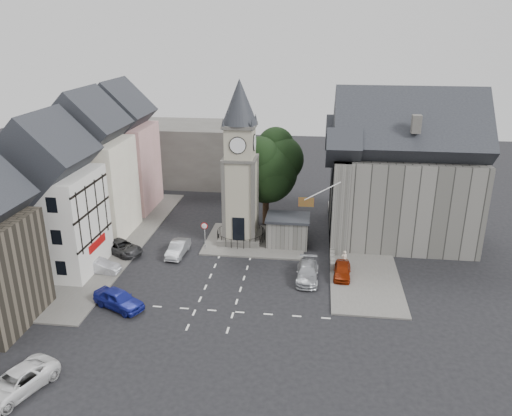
# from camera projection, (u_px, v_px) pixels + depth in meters

# --- Properties ---
(ground) EXTENTS (120.00, 120.00, 0.00)m
(ground) POSITION_uv_depth(u_px,v_px,m) (227.00, 277.00, 43.86)
(ground) COLOR black
(ground) RESTS_ON ground
(pavement_west) EXTENTS (6.00, 30.00, 0.14)m
(pavement_west) POSITION_uv_depth(u_px,v_px,m) (117.00, 241.00, 50.90)
(pavement_west) COLOR #595651
(pavement_west) RESTS_ON ground
(pavement_east) EXTENTS (6.00, 26.00, 0.14)m
(pavement_east) POSITION_uv_depth(u_px,v_px,m) (360.00, 246.00, 49.87)
(pavement_east) COLOR #595651
(pavement_east) RESTS_ON ground
(central_island) EXTENTS (10.00, 8.00, 0.16)m
(central_island) POSITION_uv_depth(u_px,v_px,m) (256.00, 240.00, 51.10)
(central_island) COLOR #595651
(central_island) RESTS_ON ground
(road_markings) EXTENTS (20.00, 8.00, 0.01)m
(road_markings) POSITION_uv_depth(u_px,v_px,m) (214.00, 311.00, 38.74)
(road_markings) COLOR silver
(road_markings) RESTS_ON ground
(clock_tower) EXTENTS (4.86, 4.86, 16.25)m
(clock_tower) POSITION_uv_depth(u_px,v_px,m) (240.00, 164.00, 48.48)
(clock_tower) COLOR #4C4944
(clock_tower) RESTS_ON ground
(stone_shelter) EXTENTS (4.30, 3.30, 3.08)m
(stone_shelter) POSITION_uv_depth(u_px,v_px,m) (288.00, 231.00, 49.74)
(stone_shelter) COLOR #56554F
(stone_shelter) RESTS_ON ground
(town_tree) EXTENTS (7.20, 7.20, 10.80)m
(town_tree) POSITION_uv_depth(u_px,v_px,m) (266.00, 163.00, 53.31)
(town_tree) COLOR black
(town_tree) RESTS_ON ground
(warning_sign_post) EXTENTS (0.70, 0.19, 2.85)m
(warning_sign_post) POSITION_uv_depth(u_px,v_px,m) (204.00, 230.00, 48.59)
(warning_sign_post) COLOR black
(warning_sign_post) RESTS_ON ground
(terrace_pink) EXTENTS (8.10, 7.60, 12.80)m
(terrace_pink) POSITION_uv_depth(u_px,v_px,m) (120.00, 155.00, 58.30)
(terrace_pink) COLOR tan
(terrace_pink) RESTS_ON ground
(terrace_cream) EXTENTS (8.10, 7.60, 12.80)m
(terrace_cream) POSITION_uv_depth(u_px,v_px,m) (90.00, 174.00, 50.85)
(terrace_cream) COLOR beige
(terrace_cream) RESTS_ON ground
(terrace_tudor) EXTENTS (8.10, 7.60, 12.00)m
(terrace_tudor) POSITION_uv_depth(u_px,v_px,m) (51.00, 204.00, 43.55)
(terrace_tudor) COLOR silver
(terrace_tudor) RESTS_ON ground
(backdrop_west) EXTENTS (20.00, 10.00, 8.00)m
(backdrop_west) POSITION_uv_depth(u_px,v_px,m) (178.00, 152.00, 69.95)
(backdrop_west) COLOR #4C4944
(backdrop_west) RESTS_ON ground
(east_building) EXTENTS (14.40, 11.40, 12.60)m
(east_building) POSITION_uv_depth(u_px,v_px,m) (398.00, 179.00, 50.09)
(east_building) COLOR #56554F
(east_building) RESTS_ON ground
(east_boundary_wall) EXTENTS (0.40, 16.00, 0.90)m
(east_boundary_wall) POSITION_uv_depth(u_px,v_px,m) (331.00, 233.00, 51.93)
(east_boundary_wall) COLOR #56554F
(east_boundary_wall) RESTS_ON ground
(flagpole) EXTENTS (3.68, 0.10, 2.74)m
(flagpole) POSITION_uv_depth(u_px,v_px,m) (322.00, 191.00, 44.21)
(flagpole) COLOR white
(flagpole) RESTS_ON ground
(car_west_blue) EXTENTS (4.75, 3.51, 1.51)m
(car_west_blue) POSITION_uv_depth(u_px,v_px,m) (119.00, 299.00, 38.90)
(car_west_blue) COLOR navy
(car_west_blue) RESTS_ON ground
(car_west_silver) EXTENTS (3.90, 1.62, 1.25)m
(car_west_silver) POSITION_uv_depth(u_px,v_px,m) (99.00, 266.00, 44.47)
(car_west_silver) COLOR #A0A1A8
(car_west_silver) RESTS_ON ground
(car_west_grey) EXTENTS (5.14, 4.28, 1.31)m
(car_west_grey) POSITION_uv_depth(u_px,v_px,m) (122.00, 247.00, 48.19)
(car_west_grey) COLOR #2A2B2D
(car_west_grey) RESTS_ON ground
(car_island_silver) EXTENTS (1.63, 4.12, 1.33)m
(car_island_silver) POSITION_uv_depth(u_px,v_px,m) (178.00, 248.00, 47.89)
(car_island_silver) COLOR #9CA0A5
(car_island_silver) RESTS_ON ground
(car_island_east) EXTENTS (1.91, 4.64, 1.34)m
(car_island_east) POSITION_uv_depth(u_px,v_px,m) (307.00, 272.00, 43.27)
(car_island_east) COLOR #A2A4A9
(car_island_east) RESTS_ON ground
(car_east_red) EXTENTS (1.68, 3.72, 1.24)m
(car_east_red) POSITION_uv_depth(u_px,v_px,m) (342.00, 270.00, 43.71)
(car_east_red) COLOR maroon
(car_east_red) RESTS_ON ground
(van_sw_white) EXTENTS (4.07, 5.61, 1.42)m
(van_sw_white) POSITION_uv_depth(u_px,v_px,m) (16.00, 383.00, 29.90)
(van_sw_white) COLOR silver
(van_sw_white) RESTS_ON ground
(pedestrian) EXTENTS (0.65, 0.49, 1.63)m
(pedestrian) POSITION_uv_depth(u_px,v_px,m) (344.00, 259.00, 45.43)
(pedestrian) COLOR beige
(pedestrian) RESTS_ON ground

